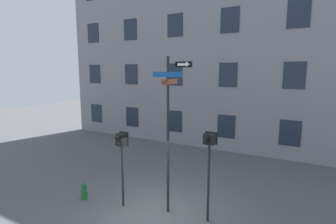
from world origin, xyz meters
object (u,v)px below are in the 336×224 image
pedestrian_signal_left (122,149)px  fire_hydrant (84,191)px  street_sign_pole (169,123)px  pedestrian_signal_right (209,153)px

pedestrian_signal_left → fire_hydrant: pedestrian_signal_left is taller
fire_hydrant → street_sign_pole: bearing=13.0°
pedestrian_signal_right → fire_hydrant: (-4.54, -0.85, -1.93)m
street_sign_pole → pedestrian_signal_right: bearing=4.8°
street_sign_pole → pedestrian_signal_right: size_ratio=1.80×
pedestrian_signal_left → pedestrian_signal_right: (2.95, 0.56, 0.14)m
street_sign_pole → pedestrian_signal_left: street_sign_pole is taller
street_sign_pole → fire_hydrant: 4.30m
pedestrian_signal_left → fire_hydrant: (-1.59, -0.29, -1.79)m
pedestrian_signal_left → pedestrian_signal_right: bearing=10.7°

